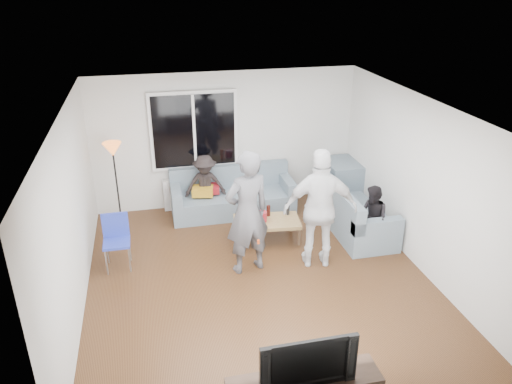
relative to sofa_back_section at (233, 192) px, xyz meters
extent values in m
cube|color=#56351C|center=(-0.03, -2.27, -0.45)|extent=(5.00, 5.50, 0.04)
cube|color=white|center=(-0.03, -2.27, 2.20)|extent=(5.00, 5.50, 0.04)
cube|color=silver|center=(-0.03, 0.50, 0.88)|extent=(5.00, 0.04, 2.60)
cube|color=silver|center=(-0.03, -5.04, 0.88)|extent=(5.00, 0.04, 2.60)
cube|color=silver|center=(-2.55, -2.27, 0.88)|extent=(0.04, 5.50, 2.60)
cube|color=silver|center=(2.49, -2.27, 0.88)|extent=(0.04, 5.50, 2.60)
cube|color=white|center=(-0.63, 0.42, 1.12)|extent=(1.62, 0.06, 1.47)
cube|color=black|center=(-0.63, 0.38, 1.12)|extent=(1.50, 0.02, 1.35)
cube|color=white|center=(-0.63, 0.37, 1.12)|extent=(0.05, 0.03, 1.35)
cube|color=silver|center=(-0.63, 0.38, -0.11)|extent=(1.30, 0.12, 0.62)
imported|color=#2D702D|center=(-0.43, 0.35, 0.36)|extent=(0.21, 0.19, 0.32)
imported|color=white|center=(-0.91, 0.35, 0.29)|extent=(0.23, 0.23, 0.19)
cube|color=slate|center=(2.29, 0.00, 0.00)|extent=(0.85, 0.85, 0.85)
cube|color=#C78E1D|center=(-0.57, -0.02, 0.09)|extent=(0.44, 0.39, 0.14)
cube|color=maroon|center=(-0.43, 0.06, 0.09)|extent=(0.39, 0.33, 0.13)
cube|color=#99804A|center=(0.36, -1.21, -0.22)|extent=(1.16, 0.72, 0.40)
cylinder|color=maroon|center=(0.28, -1.23, 0.06)|extent=(0.17, 0.17, 0.17)
imported|color=#4D4D52|center=(-0.13, -1.99, 0.55)|extent=(0.81, 0.63, 1.94)
imported|color=silver|center=(0.98, -2.08, 0.53)|extent=(1.19, 0.67, 1.91)
imported|color=black|center=(1.99, -1.81, 0.12)|extent=(0.52, 0.61, 1.10)
imported|color=black|center=(-0.51, 0.03, 0.17)|extent=(0.79, 0.49, 1.19)
imported|color=black|center=(-0.12, -4.77, 0.30)|extent=(0.99, 0.13, 0.57)
cylinder|color=black|center=(0.43, -1.06, 0.07)|extent=(0.07, 0.07, 0.19)
cylinder|color=black|center=(0.76, -1.08, 0.08)|extent=(0.07, 0.07, 0.21)
cylinder|color=red|center=(0.09, -1.09, 0.10)|extent=(0.07, 0.07, 0.24)
camera|label=1|loc=(-1.45, -8.35, 3.81)|focal=34.53mm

